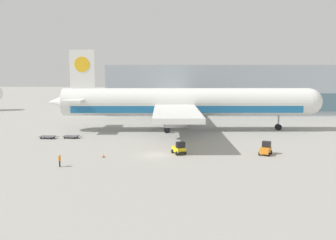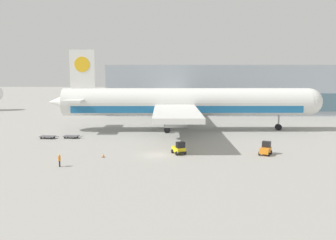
% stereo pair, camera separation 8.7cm
% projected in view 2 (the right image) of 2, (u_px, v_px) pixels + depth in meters
% --- Properties ---
extents(ground_plane, '(400.00, 400.00, 0.00)m').
position_uv_depth(ground_plane, '(157.00, 155.00, 57.28)').
color(ground_plane, '#9E9B93').
extents(terminal_building, '(90.00, 18.20, 14.00)m').
position_uv_depth(terminal_building, '(262.00, 89.00, 110.64)').
color(terminal_building, '#9EA8B2').
rests_on(terminal_building, ground_plane).
extents(airplane_main, '(58.08, 48.16, 17.00)m').
position_uv_depth(airplane_main, '(183.00, 103.00, 79.24)').
color(airplane_main, white).
rests_on(airplane_main, ground_plane).
extents(baggage_tug_foreground, '(2.45, 2.81, 2.00)m').
position_uv_depth(baggage_tug_foreground, '(266.00, 149.00, 57.62)').
color(baggage_tug_foreground, orange).
rests_on(baggage_tug_foreground, ground_plane).
extents(baggage_tug_mid, '(2.39, 2.79, 2.00)m').
position_uv_depth(baggage_tug_mid, '(179.00, 149.00, 57.98)').
color(baggage_tug_mid, yellow).
rests_on(baggage_tug_mid, ground_plane).
extents(baggage_dolly_lead, '(3.77, 1.81, 0.48)m').
position_uv_depth(baggage_dolly_lead, '(48.00, 137.00, 70.66)').
color(baggage_dolly_lead, '#56565B').
rests_on(baggage_dolly_lead, ground_plane).
extents(baggage_dolly_second, '(3.77, 1.81, 0.48)m').
position_uv_depth(baggage_dolly_second, '(71.00, 136.00, 71.02)').
color(baggage_dolly_second, '#56565B').
rests_on(baggage_dolly_second, ground_plane).
extents(ground_crew_far, '(0.23, 0.57, 1.74)m').
position_uv_depth(ground_crew_far, '(59.00, 159.00, 50.57)').
color(ground_crew_far, black).
rests_on(ground_crew_far, ground_plane).
extents(traffic_cone_near, '(0.40, 0.40, 0.65)m').
position_uv_depth(traffic_cone_near, '(103.00, 155.00, 55.97)').
color(traffic_cone_near, black).
rests_on(traffic_cone_near, ground_plane).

